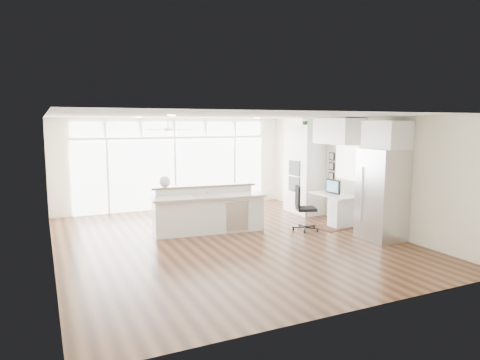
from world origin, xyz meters
name	(u,v)px	position (x,y,z in m)	size (l,w,h in m)	color
floor	(227,241)	(0.00, 0.00, -0.01)	(7.00, 8.00, 0.02)	#3C2012
ceiling	(227,116)	(0.00, 0.00, 2.70)	(7.00, 8.00, 0.02)	silver
wall_back	(174,163)	(0.00, 4.00, 1.35)	(7.00, 0.04, 2.70)	white
wall_front	(348,215)	(0.00, -4.00, 1.35)	(7.00, 0.04, 2.70)	white
wall_left	(49,190)	(-3.50, 0.00, 1.35)	(0.04, 8.00, 2.70)	white
wall_right	(356,172)	(3.50, 0.00, 1.35)	(0.04, 8.00, 2.70)	white
glass_wall	(175,174)	(0.00, 3.94, 1.05)	(5.80, 0.06, 2.08)	white
transom_row	(174,129)	(0.00, 3.94, 2.38)	(5.90, 0.06, 0.40)	white
desk_window	(347,163)	(3.46, 0.30, 1.55)	(0.04, 0.85, 0.85)	silver
ceiling_fan	(168,126)	(-0.50, 2.80, 2.48)	(1.16, 1.16, 0.32)	white
recessed_lights	(223,117)	(0.00, 0.20, 2.68)	(3.40, 3.00, 0.02)	silver
oven_cabinet	(304,169)	(3.17, 1.80, 1.25)	(0.64, 1.20, 2.50)	white
desk_nook	(335,209)	(3.13, 0.30, 0.38)	(0.72, 1.30, 0.76)	white
upper_cabinets	(339,131)	(3.17, 0.30, 2.35)	(0.64, 1.30, 0.64)	white
refrigerator	(382,195)	(3.11, -1.35, 1.00)	(0.76, 0.90, 2.00)	silver
fridge_cabinet	(387,135)	(3.17, -1.35, 2.30)	(0.64, 0.90, 0.60)	white
framed_photos	(332,166)	(3.46, 0.92, 1.40)	(0.06, 0.22, 0.80)	black
kitchen_island	(209,210)	(-0.10, 0.87, 0.53)	(2.67, 1.00, 1.06)	white
rug	(335,227)	(2.89, -0.03, 0.01)	(0.96, 0.70, 0.01)	#341910
office_chair	(306,208)	(2.05, 0.01, 0.53)	(0.56, 0.51, 1.07)	black
fishbowl	(165,181)	(-1.00, 1.37, 1.19)	(0.27, 0.27, 0.27)	silver
monitor	(333,186)	(3.05, 0.30, 0.96)	(0.08, 0.48, 0.40)	black
keyboard	(327,194)	(2.88, 0.30, 0.77)	(0.11, 0.29, 0.01)	silver
potted_plant	(305,121)	(3.17, 1.80, 2.61)	(0.24, 0.27, 0.21)	#2C6029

